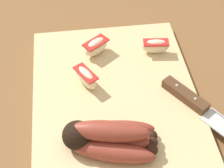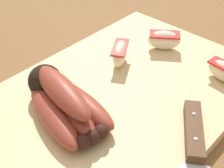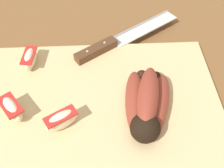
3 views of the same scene
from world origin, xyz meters
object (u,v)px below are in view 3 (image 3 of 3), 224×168
at_px(apple_wedge_middle, 63,120).
at_px(apple_wedge_far, 31,59).
at_px(chefs_knife, 115,42).
at_px(banana_bunch, 148,104).
at_px(apple_wedge_near, 13,109).

bearing_deg(apple_wedge_middle, apple_wedge_far, 116.24).
height_order(chefs_knife, apple_wedge_far, apple_wedge_far).
bearing_deg(banana_bunch, apple_wedge_far, 149.88).
distance_m(chefs_knife, apple_wedge_far, 0.18).
xyz_separation_m(apple_wedge_near, apple_wedge_far, (0.01, 0.13, -0.00)).
bearing_deg(apple_wedge_near, apple_wedge_far, 84.09).
height_order(banana_bunch, apple_wedge_middle, banana_bunch).
distance_m(chefs_knife, apple_wedge_near, 0.26).
xyz_separation_m(banana_bunch, apple_wedge_middle, (-0.15, -0.02, -0.00)).
xyz_separation_m(banana_bunch, apple_wedge_far, (-0.22, 0.13, -0.01)).
distance_m(chefs_knife, apple_wedge_middle, 0.23).
bearing_deg(apple_wedge_far, chefs_knife, 17.62).
relative_size(apple_wedge_near, apple_wedge_far, 1.05).
relative_size(chefs_knife, apple_wedge_far, 4.14).
height_order(apple_wedge_near, apple_wedge_middle, apple_wedge_middle).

